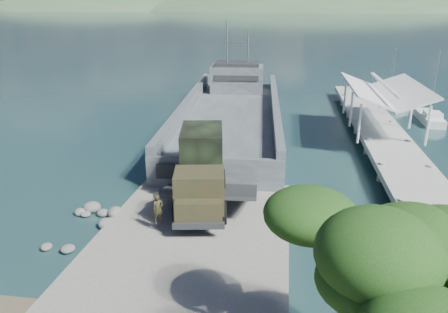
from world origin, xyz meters
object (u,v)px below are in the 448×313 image
sailboat_near (429,118)px  sailboat_far (390,102)px  landing_craft (231,121)px  soldier (158,216)px  overhang_tree (438,274)px  military_truck (201,168)px  pier (382,127)px

sailboat_near → sailboat_far: (-2.42, 7.78, -0.03)m
landing_craft → soldier: size_ratio=22.68×
overhang_tree → military_truck: bearing=121.6°
pier → sailboat_far: sailboat_far is taller
sailboat_far → overhang_tree: overhang_tree is taller
soldier → overhang_tree: (10.31, -10.22, 4.41)m
landing_craft → soldier: bearing=-96.3°
overhang_tree → pier: bearing=80.9°
pier → overhang_tree: overhang_tree is taller
pier → soldier: (-14.90, -18.56, -0.29)m
military_truck → sailboat_far: 35.56m
military_truck → overhang_tree: size_ratio=1.16×
pier → landing_craft: 14.08m
military_truck → sailboat_near: 30.57m
overhang_tree → soldier: bearing=135.2°
sailboat_far → overhang_tree: 46.27m
soldier → landing_craft: bearing=48.3°
landing_craft → military_truck: 17.51m
pier → sailboat_near: 10.85m
sailboat_far → sailboat_near: bearing=-93.0°
military_truck → sailboat_far: size_ratio=1.28×
pier → military_truck: 19.76m
sailboat_far → overhang_tree: bearing=-121.2°
landing_craft → pier: bearing=-15.1°
landing_craft → sailboat_near: 21.11m
pier → military_truck: (-13.33, -14.55, 0.93)m
soldier → overhang_tree: overhang_tree is taller
military_truck → overhang_tree: bearing=-67.4°
pier → landing_craft: size_ratio=1.21×
pier → landing_craft: landing_craft is taller
military_truck → sailboat_near: sailboat_near is taller
landing_craft → military_truck: size_ratio=4.01×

